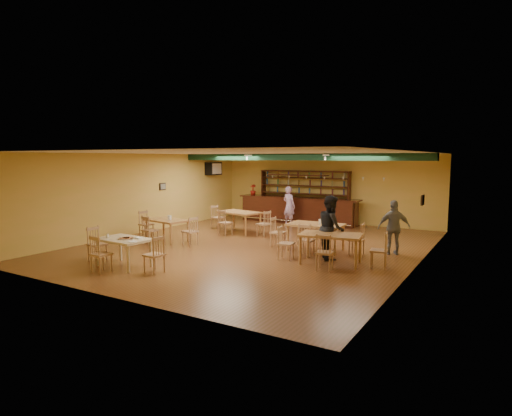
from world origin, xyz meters
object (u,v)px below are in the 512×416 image
Objects in this scene: dining_table_d at (330,249)px; near_table at (124,252)px; dining_table_b at (315,237)px; dining_table_c at (167,230)px; bar_counter at (298,210)px; patron_bar at (289,206)px; patron_right_a at (331,227)px; dining_table_a at (239,222)px.

dining_table_d is 5.49m from near_table.
dining_table_b is 5.13m from dining_table_c.
bar_counter is 0.87m from patron_bar.
bar_counter is 3.04× the size of patron_right_a.
bar_counter is at bearing 118.33° from dining_table_b.
patron_right_a reaches higher than patron_bar.
patron_right_a is (-0.20, 0.52, 0.50)m from dining_table_d.
near_table is (-4.55, -3.07, -0.03)m from dining_table_d.
dining_table_c is 3.53m from near_table.
bar_counter is 3.94× the size of near_table.
dining_table_a is 5.55m from dining_table_d.
patron_bar is (-3.90, 5.35, 0.42)m from dining_table_d.
dining_table_c is at bearing 62.81° from patron_right_a.
dining_table_b is 4.98m from patron_bar.
dining_table_c is 5.84m from patron_right_a.
dining_table_c is 0.82× the size of patron_right_a.
patron_right_a is (3.69, -5.65, 0.34)m from bar_counter.
dining_table_a is at bearing 95.80° from near_table.
dining_table_a is 0.97× the size of dining_table_b.
patron_right_a reaches higher than bar_counter.
near_table is (1.45, -3.22, 0.00)m from dining_table_c.
dining_table_b is 1.00× the size of patron_bar.
dining_table_d is 0.75m from patron_right_a.
bar_counter is 3.45m from dining_table_a.
dining_table_b is at bearing 14.16° from patron_right_a.
patron_bar is (0.87, 2.51, 0.43)m from dining_table_a.
patron_bar reaches higher than near_table.
dining_table_a is at bearing 86.70° from patron_bar.
patron_bar is at bearing 89.26° from near_table.
bar_counter is 6.75m from patron_right_a.
patron_bar reaches higher than dining_table_c.
dining_table_c is 1.07× the size of near_table.
bar_counter is at bearing 2.35° from patron_right_a.
dining_table_c is (-5.00, -1.17, -0.04)m from dining_table_b.
near_table is (0.22, -5.90, -0.03)m from dining_table_a.
dining_table_a is 1.08× the size of dining_table_c.
dining_table_b is 1.23m from patron_right_a.
dining_table_a is 0.97× the size of patron_bar.
near_table is at bearing -94.09° from bar_counter.
dining_table_d is (6.00, -0.16, 0.03)m from dining_table_c.
near_table reaches higher than dining_table_c.
near_table is (-3.55, -4.39, -0.04)m from dining_table_b.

